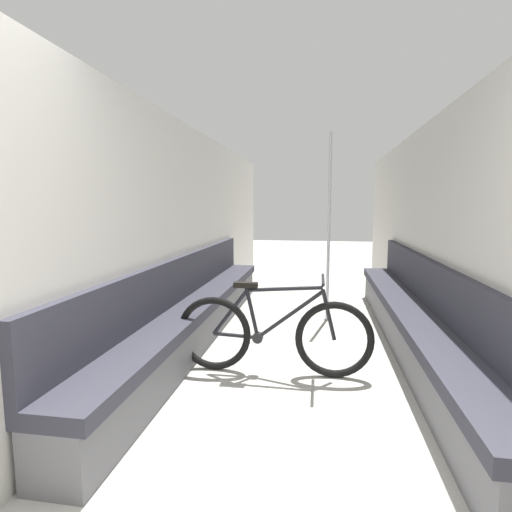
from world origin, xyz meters
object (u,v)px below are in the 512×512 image
Objects in this scene: bench_seat_row_right at (414,321)px; bicycle at (272,334)px; bench_seat_row_left at (196,312)px; grab_pole_near at (329,231)px.

bench_seat_row_right reaches higher than bicycle.
bench_seat_row_left and bench_seat_row_right have the same top height.
grab_pole_near is at bearing 34.59° from bench_seat_row_left.
bicycle is at bearing -150.72° from bench_seat_row_right.
bench_seat_row_right is 2.86× the size of bicycle.
bicycle is at bearing -105.93° from grab_pole_near.
bench_seat_row_left is at bearing -145.41° from grab_pole_near.
grab_pole_near reaches higher than bicycle.
bicycle is (-1.30, -0.73, 0.04)m from bench_seat_row_right.
grab_pole_near is (-0.82, 0.96, 0.81)m from bench_seat_row_right.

